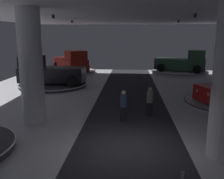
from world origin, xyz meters
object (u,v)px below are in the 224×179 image
(column_left, at_px, (31,67))
(pickup_truck_far_left, at_px, (49,72))
(display_platform_deep_right, at_px, (179,72))
(display_platform_deep_left, at_px, (70,72))
(pickup_truck_deep_left, at_px, (71,63))
(visitor_walking_far, at_px, (123,104))
(pickup_truck_deep_right, at_px, (183,63))
(display_platform_far_left, at_px, (53,85))
(visitor_walking_near, at_px, (150,100))

(column_left, relative_size, pickup_truck_far_left, 1.04)
(display_platform_deep_right, xyz_separation_m, display_platform_deep_left, (-12.17, -0.37, -0.02))
(pickup_truck_deep_left, height_order, visitor_walking_far, pickup_truck_deep_left)
(pickup_truck_deep_left, bearing_deg, pickup_truck_deep_right, 2.49)
(display_platform_far_left, bearing_deg, pickup_truck_far_left, 179.87)
(visitor_walking_far, bearing_deg, pickup_truck_deep_right, 68.99)
(display_platform_deep_right, height_order, visitor_walking_near, visitor_walking_near)
(pickup_truck_far_left, xyz_separation_m, visitor_walking_far, (6.47, -8.24, -0.30))
(pickup_truck_deep_left, xyz_separation_m, visitor_walking_near, (7.59, -14.33, -0.34))
(display_platform_deep_right, height_order, pickup_truck_deep_right, pickup_truck_deep_right)
(display_platform_deep_right, relative_size, display_platform_far_left, 1.08)
(display_platform_deep_left, bearing_deg, visitor_walking_near, -61.94)
(column_left, distance_m, display_platform_deep_left, 16.24)
(display_platform_deep_left, height_order, pickup_truck_deep_left, pickup_truck_deep_left)
(pickup_truck_deep_right, xyz_separation_m, visitor_walking_near, (-4.70, -14.87, -0.38))
(display_platform_deep_right, xyz_separation_m, display_platform_far_left, (-11.91, -7.64, -0.04))
(column_left, distance_m, visitor_walking_far, 4.79)
(column_left, height_order, visitor_walking_far, column_left)
(visitor_walking_near, bearing_deg, display_platform_far_left, 135.77)
(display_platform_deep_left, height_order, pickup_truck_far_left, pickup_truck_far_left)
(column_left, xyz_separation_m, pickup_truck_far_left, (-2.07, 8.64, -1.55))
(column_left, height_order, pickup_truck_deep_left, column_left)
(pickup_truck_deep_right, distance_m, visitor_walking_far, 16.92)
(display_platform_deep_left, relative_size, pickup_truck_deep_left, 1.03)
(display_platform_far_left, relative_size, visitor_walking_near, 3.57)
(column_left, distance_m, pickup_truck_deep_left, 15.83)
(display_platform_deep_right, height_order, pickup_truck_deep_left, pickup_truck_deep_left)
(pickup_truck_deep_left, relative_size, visitor_walking_near, 3.48)
(display_platform_deep_right, distance_m, pickup_truck_deep_right, 1.14)
(column_left, height_order, display_platform_deep_left, column_left)
(column_left, distance_m, display_platform_far_left, 9.19)
(column_left, relative_size, display_platform_far_left, 0.97)
(pickup_truck_far_left, bearing_deg, visitor_walking_far, -51.85)
(display_platform_deep_right, distance_m, pickup_truck_far_left, 14.45)
(pickup_truck_far_left, height_order, visitor_walking_far, pickup_truck_far_left)
(pickup_truck_deep_left, xyz_separation_m, pickup_truck_far_left, (-0.25, -7.01, -0.05))
(display_platform_deep_left, bearing_deg, display_platform_deep_right, 1.72)
(pickup_truck_deep_right, xyz_separation_m, pickup_truck_deep_left, (-12.29, -0.54, -0.04))
(display_platform_far_left, height_order, visitor_walking_near, visitor_walking_near)
(display_platform_deep_right, height_order, pickup_truck_far_left, pickup_truck_far_left)
(pickup_truck_deep_right, height_order, display_platform_deep_left, pickup_truck_deep_right)
(column_left, xyz_separation_m, visitor_walking_near, (5.77, 1.32, -1.84))
(display_platform_deep_right, xyz_separation_m, visitor_walking_near, (-4.39, -14.96, 0.71))
(column_left, xyz_separation_m, display_platform_far_left, (-1.75, 8.64, -2.60))
(pickup_truck_deep_left, bearing_deg, display_platform_deep_left, 125.86)
(column_left, relative_size, display_platform_deep_right, 0.90)
(display_platform_deep_left, distance_m, visitor_walking_far, 16.80)
(pickup_truck_far_left, xyz_separation_m, visitor_walking_near, (7.84, -7.32, -0.30))
(column_left, xyz_separation_m, pickup_truck_deep_right, (10.47, 16.19, -1.46))
(display_platform_deep_left, relative_size, pickup_truck_far_left, 1.07)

